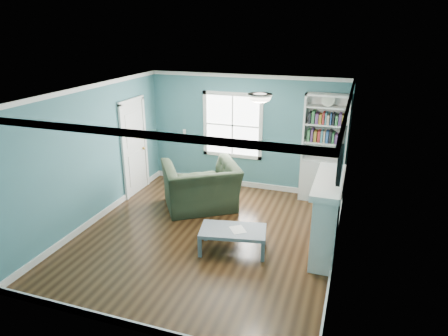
% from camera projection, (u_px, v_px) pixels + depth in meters
% --- Properties ---
extents(floor, '(5.00, 5.00, 0.00)m').
position_uv_depth(floor, '(206.00, 236.00, 7.23)').
color(floor, black).
rests_on(floor, ground).
extents(room_walls, '(5.00, 5.00, 5.00)m').
position_uv_depth(room_walls, '(205.00, 153.00, 6.69)').
color(room_walls, '#41727B').
rests_on(room_walls, ground).
extents(trim, '(4.50, 5.00, 2.60)m').
position_uv_depth(trim, '(205.00, 172.00, 6.81)').
color(trim, white).
rests_on(trim, ground).
extents(window, '(1.40, 0.06, 1.50)m').
position_uv_depth(window, '(233.00, 125.00, 9.03)').
color(window, white).
rests_on(window, room_walls).
extents(bookshelf, '(0.90, 0.35, 2.31)m').
position_uv_depth(bookshelf, '(323.00, 159.00, 8.42)').
color(bookshelf, silver).
rests_on(bookshelf, ground).
extents(fireplace, '(0.44, 1.58, 1.30)m').
position_uv_depth(fireplace, '(328.00, 216.00, 6.56)').
color(fireplace, black).
rests_on(fireplace, ground).
extents(tv, '(0.06, 1.10, 0.65)m').
position_uv_depth(tv, '(342.00, 154.00, 6.15)').
color(tv, black).
rests_on(tv, fireplace).
extents(door, '(0.12, 0.98, 2.17)m').
position_uv_depth(door, '(134.00, 146.00, 8.78)').
color(door, silver).
rests_on(door, ground).
extents(ceiling_fixture, '(0.38, 0.38, 0.15)m').
position_uv_depth(ceiling_fixture, '(260.00, 97.00, 6.17)').
color(ceiling_fixture, white).
rests_on(ceiling_fixture, room_walls).
extents(light_switch, '(0.08, 0.01, 0.12)m').
position_uv_depth(light_switch, '(184.00, 132.00, 9.48)').
color(light_switch, white).
rests_on(light_switch, room_walls).
extents(recliner, '(1.74, 1.60, 1.28)m').
position_uv_depth(recliner, '(201.00, 179.00, 8.13)').
color(recliner, black).
rests_on(recliner, ground).
extents(coffee_table, '(1.18, 0.79, 0.40)m').
position_uv_depth(coffee_table, '(233.00, 232.00, 6.65)').
color(coffee_table, '#505960').
rests_on(coffee_table, ground).
extents(paper_sheet, '(0.35, 0.36, 0.00)m').
position_uv_depth(paper_sheet, '(238.00, 230.00, 6.63)').
color(paper_sheet, white).
rests_on(paper_sheet, coffee_table).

